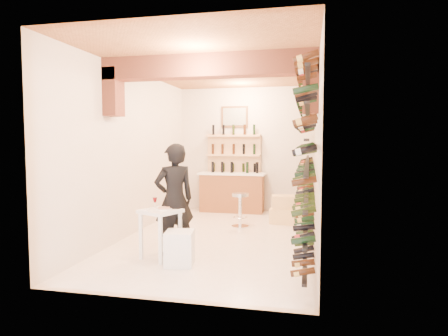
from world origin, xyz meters
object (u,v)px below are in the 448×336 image
wine_rack (304,157)px  person (174,200)px  chrome_barstool (240,208)px  crate_lower (283,216)px  white_stool (180,248)px  tasting_table (161,218)px  back_counter (232,191)px

wine_rack → person: 2.45m
chrome_barstool → crate_lower: 1.07m
wine_rack → chrome_barstool: (-1.32, 0.94, -1.13)m
wine_rack → crate_lower: bearing=106.8°
wine_rack → white_stool: wine_rack is taller
white_stool → crate_lower: bearing=67.9°
chrome_barstool → white_stool: bearing=-99.4°
chrome_barstool → wine_rack: bearing=-35.3°
tasting_table → person: bearing=81.5°
back_counter → chrome_barstool: back_counter is taller
wine_rack → tasting_table: bearing=-145.7°
tasting_table → chrome_barstool: size_ratio=1.29×
person → chrome_barstool: bearing=-146.8°
person → crate_lower: person is taller
tasting_table → person: 0.38m
tasting_table → crate_lower: tasting_table is taller
tasting_table → person: person is taller
crate_lower → back_counter: bearing=140.2°
white_stool → crate_lower: (1.31, 3.23, -0.09)m
back_counter → white_stool: size_ratio=3.36×
wine_rack → white_stool: (-1.76, -1.73, -1.30)m
wine_rack → white_stool: bearing=-135.6°
tasting_table → crate_lower: 3.46m
person → crate_lower: size_ratio=3.23×
white_stool → crate_lower: 3.48m
wine_rack → tasting_table: 2.77m
white_stool → person: person is taller
tasting_table → white_stool: tasting_table is taller
wine_rack → back_counter: bearing=124.7°
back_counter → chrome_barstool: size_ratio=2.35×
back_counter → chrome_barstool: (0.51, -1.71, -0.11)m
wine_rack → white_stool: size_ratio=11.27×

